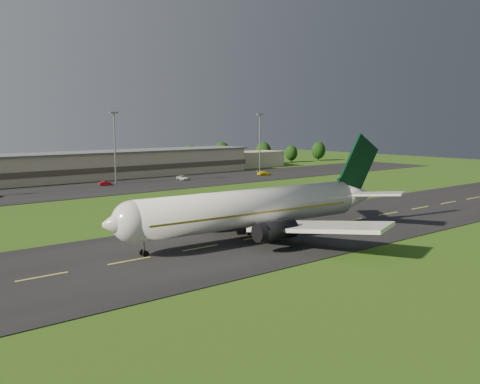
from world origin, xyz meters
TOP-DOWN VIEW (x-y plane):
  - ground at (0.00, 0.00)m, footprint 360.00×360.00m
  - taxiway at (0.00, 0.00)m, footprint 220.00×30.00m
  - apron at (0.00, 72.00)m, footprint 260.00×30.00m
  - airliner at (-11.94, -0.06)m, footprint 51.30×42.09m
  - terminal at (6.40, 96.18)m, footprint 145.00×16.00m
  - light_mast_centre at (5.00, 80.00)m, footprint 2.40×1.20m
  - light_mast_east at (60.00, 80.00)m, footprint 2.40×1.20m
  - tree_line at (25.13, 105.98)m, footprint 200.30×9.11m
  - service_vehicle_b at (0.21, 76.49)m, footprint 3.79×2.15m
  - service_vehicle_c at (24.41, 75.04)m, footprint 2.65×4.82m
  - service_vehicle_d at (52.83, 69.77)m, footprint 4.98×2.81m

SIDE VIEW (x-z plane):
  - ground at x=0.00m, z-range 0.00..0.00m
  - taxiway at x=0.00m, z-range 0.00..0.10m
  - apron at x=0.00m, z-range 0.00..0.10m
  - service_vehicle_b at x=0.21m, z-range 0.10..1.28m
  - service_vehicle_c at x=24.41m, z-range 0.10..1.38m
  - service_vehicle_d at x=52.83m, z-range 0.10..1.46m
  - terminal at x=6.40m, z-range -0.21..8.19m
  - airliner at x=-11.94m, z-range -3.13..12.45m
  - tree_line at x=25.13m, z-range -0.02..9.75m
  - light_mast_centre at x=5.00m, z-range 2.56..22.91m
  - light_mast_east at x=60.00m, z-range 2.56..22.91m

